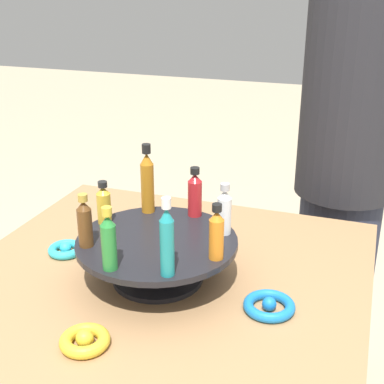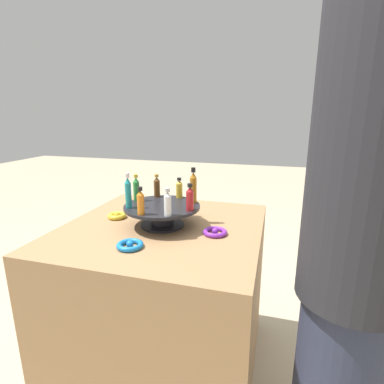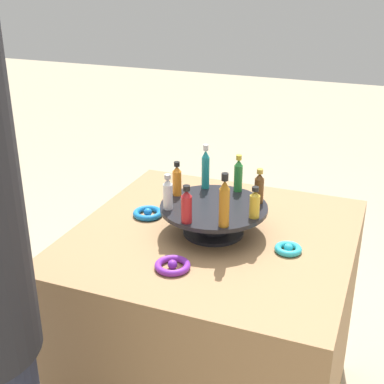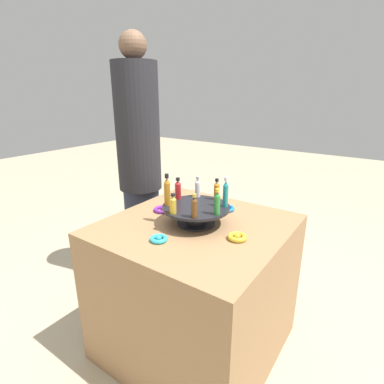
{
  "view_description": "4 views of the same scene",
  "coord_description": "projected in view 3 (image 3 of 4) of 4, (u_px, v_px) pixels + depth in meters",
  "views": [
    {
      "loc": [
        0.38,
        -0.86,
        1.3
      ],
      "look_at": [
        0.04,
        0.09,
        0.88
      ],
      "focal_mm": 50.0,
      "sensor_mm": 36.0,
      "label": 1
    },
    {
      "loc": [
        1.12,
        0.45,
        1.19
      ],
      "look_at": [
        0.07,
        0.15,
        0.9
      ],
      "focal_mm": 28.0,
      "sensor_mm": 36.0,
      "label": 2
    },
    {
      "loc": [
        -0.47,
        1.36,
        1.47
      ],
      "look_at": [
        0.04,
        0.08,
        0.88
      ],
      "focal_mm": 50.0,
      "sensor_mm": 36.0,
      "label": 3
    },
    {
      "loc": [
        -1.09,
        -0.73,
        1.32
      ],
      "look_at": [
        0.02,
        0.03,
        0.87
      ],
      "focal_mm": 28.0,
      "sensor_mm": 36.0,
      "label": 4
    }
  ],
  "objects": [
    {
      "name": "ribbon_bow_purple",
      "position": [
        172.0,
        266.0,
        1.42
      ],
      "size": [
        0.1,
        0.1,
        0.03
      ],
      "color": "purple",
      "rests_on": "party_table"
    },
    {
      "name": "ribbon_bow_gold",
      "position": [
        246.0,
        201.0,
        1.8
      ],
      "size": [
        0.08,
        0.08,
        0.03
      ],
      "color": "gold",
      "rests_on": "party_table"
    },
    {
      "name": "display_stand",
      "position": [
        214.0,
        214.0,
        1.59
      ],
      "size": [
        0.32,
        0.32,
        0.09
      ],
      "color": "black",
      "rests_on": "party_table"
    },
    {
      "name": "bottle_amber",
      "position": [
        224.0,
        202.0,
        1.43
      ],
      "size": [
        0.03,
        0.03,
        0.15
      ],
      "color": "#AD6B19",
      "rests_on": "display_stand"
    },
    {
      "name": "ribbon_bow_teal",
      "position": [
        288.0,
        249.0,
        1.5
      ],
      "size": [
        0.08,
        0.08,
        0.03
      ],
      "color": "#2DB7CC",
      "rests_on": "party_table"
    },
    {
      "name": "party_table",
      "position": [
        212.0,
        330.0,
        1.76
      ],
      "size": [
        0.83,
        0.83,
        0.72
      ],
      "color": "#9E754C",
      "rests_on": "ground_plane"
    },
    {
      "name": "ribbon_bow_blue",
      "position": [
        148.0,
        213.0,
        1.72
      ],
      "size": [
        0.1,
        0.1,
        0.03
      ],
      "color": "blue",
      "rests_on": "party_table"
    },
    {
      "name": "bottle_clear",
      "position": [
        168.0,
        193.0,
        1.54
      ],
      "size": [
        0.03,
        0.03,
        0.11
      ],
      "color": "silver",
      "rests_on": "display_stand"
    },
    {
      "name": "bottle_green",
      "position": [
        238.0,
        175.0,
        1.66
      ],
      "size": [
        0.03,
        0.03,
        0.12
      ],
      "color": "#288438",
      "rests_on": "display_stand"
    },
    {
      "name": "bottle_gold",
      "position": [
        255.0,
        203.0,
        1.49
      ],
      "size": [
        0.03,
        0.03,
        0.09
      ],
      "color": "gold",
      "rests_on": "display_stand"
    },
    {
      "name": "bottle_red",
      "position": [
        187.0,
        206.0,
        1.46
      ],
      "size": [
        0.03,
        0.03,
        0.11
      ],
      "color": "#B21E23",
      "rests_on": "display_stand"
    },
    {
      "name": "bottle_teal",
      "position": [
        206.0,
        168.0,
        1.68
      ],
      "size": [
        0.03,
        0.03,
        0.14
      ],
      "color": "teal",
      "rests_on": "display_stand"
    },
    {
      "name": "bottle_orange",
      "position": [
        177.0,
        180.0,
        1.63
      ],
      "size": [
        0.03,
        0.03,
        0.11
      ],
      "color": "orange",
      "rests_on": "display_stand"
    },
    {
      "name": "bottle_brown",
      "position": [
        259.0,
        187.0,
        1.58
      ],
      "size": [
        0.03,
        0.03,
        0.11
      ],
      "color": "brown",
      "rests_on": "display_stand"
    }
  ]
}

